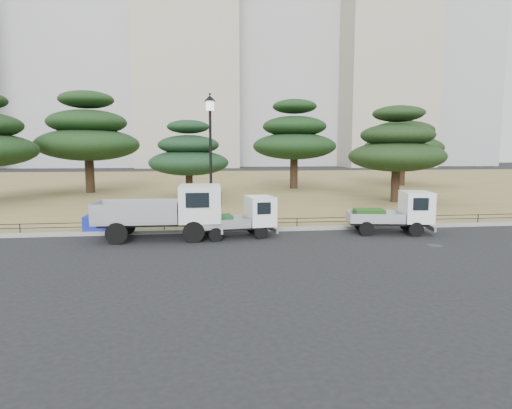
{
  "coord_description": "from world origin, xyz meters",
  "views": [
    {
      "loc": [
        -2.37,
        -16.22,
        3.6
      ],
      "look_at": [
        0.0,
        2.0,
        1.3
      ],
      "focal_mm": 30.0,
      "sensor_mm": 36.0,
      "label": 1
    }
  ],
  "objects": [
    {
      "name": "lawn",
      "position": [
        0.0,
        30.6,
        0.07
      ],
      "size": [
        120.0,
        56.0,
        0.15
      ],
      "primitive_type": "cube",
      "color": "olive",
      "rests_on": "ground"
    },
    {
      "name": "tower_center_left",
      "position": [
        -5.0,
        85.0,
        27.5
      ],
      "size": [
        22.0,
        20.0,
        55.0
      ],
      "primitive_type": "cube",
      "color": "#AAA08C",
      "rests_on": "ground"
    },
    {
      "name": "street_lamp",
      "position": [
        -1.91,
        2.9,
        4.11
      ],
      "size": [
        0.52,
        0.52,
        5.86
      ],
      "color": "black",
      "rests_on": "lawn"
    },
    {
      "name": "tower_east",
      "position": [
        40.0,
        82.0,
        24.0
      ],
      "size": [
        20.0,
        18.0,
        48.0
      ],
      "primitive_type": "cube",
      "color": "#AAA08C",
      "rests_on": "ground"
    },
    {
      "name": "pipe_fence",
      "position": [
        0.0,
        2.75,
        0.44
      ],
      "size": [
        38.0,
        0.04,
        0.4
      ],
      "color": "black",
      "rests_on": "lawn"
    },
    {
      "name": "truck_large",
      "position": [
        -3.75,
        1.51,
        1.22
      ],
      "size": [
        5.07,
        2.11,
        2.2
      ],
      "rotation": [
        0.0,
        0.0,
        -0.01
      ],
      "color": "black",
      "rests_on": "ground"
    },
    {
      "name": "pine_center_left",
      "position": [
        -3.15,
        13.51,
        3.35
      ],
      "size": [
        5.45,
        5.45,
        5.54
      ],
      "color": "black",
      "rests_on": "lawn"
    },
    {
      "name": "tower_center_right",
      "position": [
        18.0,
        95.0,
        40.0
      ],
      "size": [
        26.0,
        24.0,
        80.0
      ],
      "primitive_type": "cube",
      "color": "#A0A0A5",
      "rests_on": "ground"
    },
    {
      "name": "ground",
      "position": [
        0.0,
        0.0,
        0.0
      ],
      "size": [
        220.0,
        220.0,
        0.0
      ],
      "primitive_type": "plane",
      "color": "black"
    },
    {
      "name": "pine_east_far",
      "position": [
        17.87,
        24.9,
        4.71
      ],
      "size": [
        7.87,
        7.87,
        7.9
      ],
      "color": "black",
      "rests_on": "lawn"
    },
    {
      "name": "tower_far_east",
      "position": [
        58.0,
        90.0,
        35.0
      ],
      "size": [
        24.0,
        20.0,
        70.0
      ],
      "primitive_type": "cube",
      "color": "#A0A0A5",
      "rests_on": "ground"
    },
    {
      "name": "manhole",
      "position": [
        6.5,
        -1.2,
        0.01
      ],
      "size": [
        0.6,
        0.6,
        0.01
      ],
      "primitive_type": "cylinder",
      "color": "#2D2D30",
      "rests_on": "ground"
    },
    {
      "name": "radio_tower",
      "position": [
        72.0,
        85.0,
        30.04
      ],
      "size": [
        1.8,
        1.8,
        63.0
      ],
      "color": "#D83F33",
      "rests_on": "ground"
    },
    {
      "name": "curb",
      "position": [
        0.0,
        2.6,
        0.08
      ],
      "size": [
        120.0,
        0.25,
        0.16
      ],
      "primitive_type": "cube",
      "color": "gray",
      "rests_on": "ground"
    },
    {
      "name": "pine_center_right",
      "position": [
        6.21,
        22.59,
        4.85
      ],
      "size": [
        7.65,
        7.65,
        8.12
      ],
      "color": "black",
      "rests_on": "lawn"
    },
    {
      "name": "truck_kei_rear",
      "position": [
        6.1,
        1.37,
        0.92
      ],
      "size": [
        3.74,
        2.1,
        1.85
      ],
      "rotation": [
        0.0,
        0.0,
        -0.18
      ],
      "color": "black",
      "rests_on": "ground"
    },
    {
      "name": "truck_kei_front",
      "position": [
        -0.66,
        1.43,
        0.84
      ],
      "size": [
        3.38,
        1.83,
        1.7
      ],
      "rotation": [
        0.0,
        0.0,
        0.16
      ],
      "color": "black",
      "rests_on": "ground"
    },
    {
      "name": "pine_west_near",
      "position": [
        -11.53,
        20.9,
        4.95
      ],
      "size": [
        8.32,
        8.32,
        8.32
      ],
      "color": "black",
      "rests_on": "lawn"
    },
    {
      "name": "tarp_pile",
      "position": [
        -6.73,
        3.11,
        0.51
      ],
      "size": [
        1.37,
        1.01,
        0.91
      ],
      "rotation": [
        0.0,
        0.0,
        -0.01
      ],
      "color": "#1623AB",
      "rests_on": "lawn"
    },
    {
      "name": "pine_east_near",
      "position": [
        10.78,
        11.34,
        3.88
      ],
      "size": [
        6.4,
        6.4,
        6.47
      ],
      "color": "black",
      "rests_on": "lawn"
    }
  ]
}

